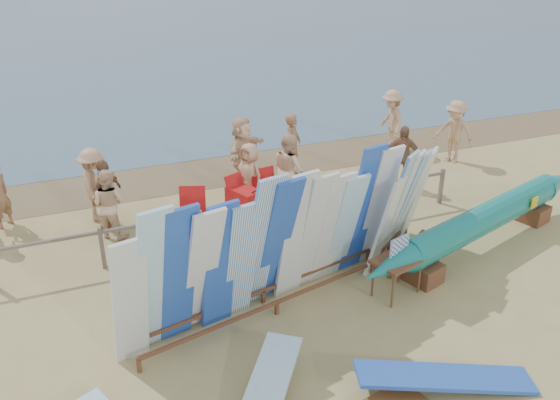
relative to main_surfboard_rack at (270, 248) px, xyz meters
name	(u,v)px	position (x,y,z in m)	size (l,w,h in m)	color
ground	(248,331)	(-0.58, -0.49, -1.24)	(160.00, 160.00, 0.00)	tan
wet_sand_strip	(161,176)	(-0.58, 6.71, -1.24)	(40.00, 2.60, 0.01)	#786344
fence	(200,222)	(-0.58, 2.51, -0.61)	(12.08, 0.08, 0.90)	#746457
main_surfboard_rack	(270,248)	(0.00, 0.00, 0.00)	(5.54, 1.88, 2.74)	brown
side_surfboard_rack	(402,207)	(3.11, 0.73, -0.13)	(2.08, 1.69, 2.48)	brown
outrigger_canoe	(485,220)	(4.92, 0.34, -0.58)	(7.12, 2.80, 1.04)	brown
vendor_table	(397,275)	(2.31, -0.45, -0.83)	(1.06, 0.89, 1.21)	brown
flat_board_d	(444,388)	(1.68, -2.84, -1.24)	(0.56, 2.70, 0.07)	blue
beach_chair_left	(193,217)	(-0.52, 3.49, -0.97)	(0.75, 0.76, 0.93)	red
beach_chair_right	(268,197)	(1.41, 3.85, -0.96)	(0.67, 0.69, 0.94)	red
stroller	(244,205)	(0.63, 3.30, -0.79)	(0.83, 0.96, 1.11)	red
beachgoer_8	(289,169)	(2.00, 3.93, -0.35)	(0.86, 0.41, 1.77)	beige
beachgoer_2	(109,204)	(-2.25, 3.80, -0.45)	(0.76, 0.37, 1.57)	beige
beachgoer_7	(293,145)	(2.75, 5.47, -0.37)	(0.63, 0.35, 1.73)	#8C6042
beachgoer_10	(402,157)	(5.03, 3.72, -0.40)	(0.98, 0.42, 1.66)	#8C6042
beachgoer_extra_0	(454,132)	(7.39, 4.72, -0.34)	(1.16, 0.48, 1.79)	tan
beachgoer_3	(94,185)	(-2.44, 4.77, -0.38)	(1.11, 0.46, 1.72)	tan
beachgoer_4	(107,195)	(-2.24, 4.19, -0.41)	(0.97, 0.42, 1.65)	#8C6042
beachgoer_9	(391,121)	(6.22, 6.18, -0.31)	(1.19, 0.49, 1.85)	tan
beachgoer_6	(250,175)	(1.10, 4.18, -0.45)	(0.77, 0.37, 1.57)	tan
beachgoer_5	(242,151)	(1.33, 5.43, -0.32)	(1.69, 0.55, 1.83)	beige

